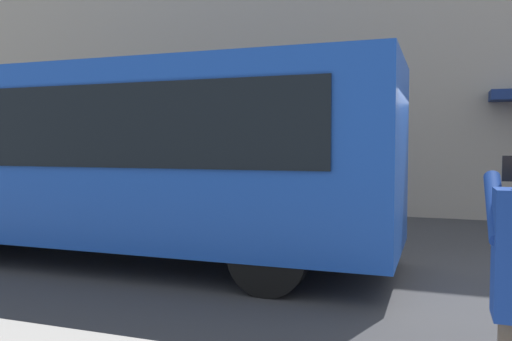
% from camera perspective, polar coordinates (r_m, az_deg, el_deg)
% --- Properties ---
extents(ground_plane, '(60.00, 60.00, 0.00)m').
position_cam_1_polar(ground_plane, '(7.61, 17.68, -11.36)').
color(ground_plane, '#38383A').
extents(red_bus, '(9.05, 2.54, 3.08)m').
position_cam_1_polar(red_bus, '(8.64, -15.70, 1.63)').
color(red_bus, '#1947AD').
rests_on(red_bus, ground_plane).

